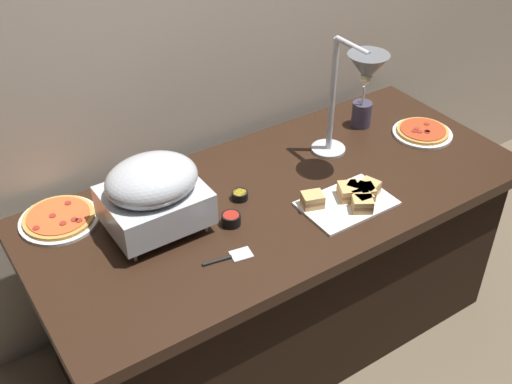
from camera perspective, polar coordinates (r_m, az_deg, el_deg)
ground_plane at (r=2.88m, az=1.94°, el=-12.33°), size 8.00×8.00×0.00m
back_wall at (r=2.52m, az=-4.25°, el=13.76°), size 4.40×0.04×2.40m
buffet_table at (r=2.60m, az=2.11°, el=-6.72°), size 1.90×0.84×0.76m
chafing_dish at (r=2.13m, az=-9.22°, el=-0.01°), size 0.33×0.27×0.28m
heat_lamp at (r=2.35m, az=9.32°, el=10.11°), size 0.15×0.32×0.50m
pizza_plate_front at (r=2.79m, az=14.75°, el=5.24°), size 0.25×0.25×0.03m
pizza_plate_center at (r=2.32m, az=-17.30°, el=-2.30°), size 0.28×0.28×0.03m
sandwich_platter at (r=2.32m, az=8.54°, el=-0.51°), size 0.33×0.22×0.06m
sauce_cup_near at (r=2.32m, az=-1.47°, el=-0.28°), size 0.06×0.06×0.03m
sauce_cup_far at (r=2.20m, az=-2.25°, el=-2.45°), size 0.07×0.07×0.04m
utensil_holder at (r=2.79m, az=9.47°, el=6.96°), size 0.08×0.08×0.21m
serving_spatula at (r=2.08m, az=-2.39°, el=-5.89°), size 0.17×0.07×0.01m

